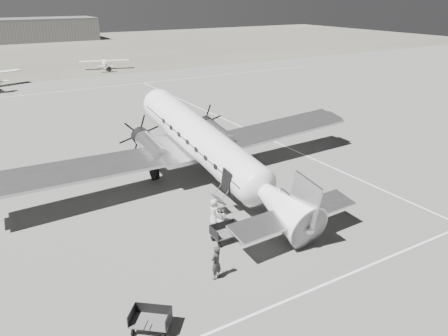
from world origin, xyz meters
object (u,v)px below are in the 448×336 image
dc3_airliner (210,150)px  passenger (214,212)px  light_plane_right (105,64)px  baggage_cart_near (226,233)px  ramp_agent (222,218)px  baggage_cart_far (151,321)px  ground_crew (216,262)px  hangar_main (22,30)px

dc3_airliner → passenger: 6.02m
light_plane_right → baggage_cart_near: bearing=-85.3°
ramp_agent → dc3_airliner: bearing=-18.2°
dc3_airliner → baggage_cart_far: (-9.33, -11.65, -2.42)m
dc3_airliner → baggage_cart_near: size_ratio=17.07×
ramp_agent → ground_crew: bearing=150.9°
light_plane_right → passenger: (-11.70, -62.33, -0.08)m
hangar_main → baggage_cart_near: hangar_main is taller
baggage_cart_near → dc3_airliner: bearing=68.4°
dc3_airliner → baggage_cart_far: 15.12m
baggage_cart_far → passenger: passenger is taller
hangar_main → light_plane_right: 63.95m
ramp_agent → passenger: ramp_agent is taller
dc3_airliner → baggage_cart_far: bearing=-131.7°
light_plane_right → baggage_cart_near: size_ratio=5.09×
hangar_main → passenger: bearing=-92.8°
hangar_main → ground_crew: (-8.68, -130.80, -2.39)m
hangar_main → passenger: (-6.08, -125.99, -2.44)m
ground_crew → dc3_airliner: bearing=-140.4°
ramp_agent → passenger: size_ratio=1.09×
hangar_main → baggage_cart_near: bearing=-92.9°
dc3_airliner → baggage_cart_far: size_ratio=17.50×
light_plane_right → ramp_agent: bearing=-85.3°
light_plane_right → baggage_cart_far: size_ratio=5.22×
light_plane_right → passenger: bearing=-85.4°
hangar_main → baggage_cart_far: hangar_main is taller
light_plane_right → baggage_cart_near: light_plane_right is taller
hangar_main → ramp_agent: bearing=-92.8°
baggage_cart_far → ground_crew: bearing=62.2°
ground_crew → ramp_agent: 4.55m
hangar_main → light_plane_right: hangar_main is taller
baggage_cart_far → ramp_agent: (6.74, 5.55, 0.45)m
light_plane_right → ramp_agent: size_ratio=4.86×
hangar_main → ramp_agent: 127.20m
light_plane_right → passenger: light_plane_right is taller
baggage_cart_near → ground_crew: (-2.28, -2.80, 0.41)m
ramp_agent → hangar_main: bearing=2.1°
light_plane_right → ground_crew: light_plane_right is taller
ramp_agent → passenger: 1.05m
baggage_cart_far → dc3_airliner: bearing=90.5°
baggage_cart_far → ramp_agent: size_ratio=0.93×
hangar_main → dc3_airliner: bearing=-91.7°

